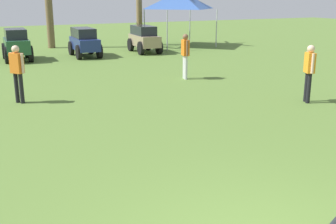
# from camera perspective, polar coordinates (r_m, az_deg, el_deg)

# --- Properties ---
(teammate_near_sideline) EXTENTS (0.36, 0.44, 1.56)m
(teammate_near_sideline) POSITION_cam_1_polar(r_m,az_deg,el_deg) (11.98, -19.75, 5.55)
(teammate_near_sideline) COLOR black
(teammate_near_sideline) RESTS_ON ground_plane
(teammate_midfield) EXTENTS (0.32, 0.48, 1.56)m
(teammate_midfield) POSITION_cam_1_polar(r_m,az_deg,el_deg) (11.97, 18.59, 5.64)
(teammate_midfield) COLOR black
(teammate_midfield) RESTS_ON ground_plane
(teammate_deep) EXTENTS (0.26, 0.50, 1.56)m
(teammate_deep) POSITION_cam_1_polar(r_m,az_deg,el_deg) (14.67, 2.36, 8.12)
(teammate_deep) COLOR silver
(teammate_deep) RESTS_ON ground_plane
(parked_car_slot_c) EXTENTS (1.25, 2.39, 1.40)m
(parked_car_slot_c) POSITION_cam_1_polar(r_m,az_deg,el_deg) (20.22, -19.86, 8.69)
(parked_car_slot_c) COLOR #235133
(parked_car_slot_c) RESTS_ON ground_plane
(parked_car_slot_d) EXTENTS (1.22, 2.43, 1.34)m
(parked_car_slot_d) POSITION_cam_1_polar(r_m,az_deg,el_deg) (20.68, -11.28, 9.38)
(parked_car_slot_d) COLOR navy
(parked_car_slot_d) RESTS_ON ground_plane
(parked_car_slot_e) EXTENTS (1.29, 2.46, 1.34)m
(parked_car_slot_e) POSITION_cam_1_polar(r_m,az_deg,el_deg) (21.84, -3.26, 9.96)
(parked_car_slot_e) COLOR #998466
(parked_car_slot_e) RESTS_ON ground_plane
(event_tent) EXTENTS (3.21, 3.21, 3.05)m
(event_tent) POSITION_cam_1_polar(r_m,az_deg,el_deg) (24.52, 1.58, 14.91)
(event_tent) COLOR #B2B5BA
(event_tent) RESTS_ON ground_plane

